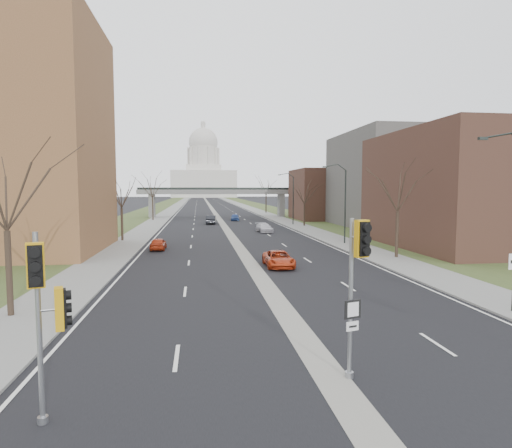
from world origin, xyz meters
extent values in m
plane|color=black|center=(0.00, 0.00, 0.00)|extent=(700.00, 700.00, 0.00)
cube|color=black|center=(0.00, 150.00, 0.01)|extent=(20.00, 600.00, 0.01)
cube|color=gray|center=(0.00, 150.00, 0.00)|extent=(1.20, 600.00, 0.02)
cube|color=gray|center=(12.00, 150.00, 0.06)|extent=(4.00, 600.00, 0.12)
cube|color=gray|center=(-12.00, 150.00, 0.06)|extent=(4.00, 600.00, 0.12)
cube|color=#2B3A1B|center=(18.00, 150.00, 0.05)|extent=(8.00, 600.00, 0.10)
cube|color=#2B3A1B|center=(-18.00, 150.00, 0.05)|extent=(8.00, 600.00, 0.10)
cube|color=#43291F|center=(24.00, 28.00, 6.00)|extent=(16.00, 20.00, 12.00)
cube|color=#55524E|center=(28.00, 52.00, 7.50)|extent=(18.00, 22.00, 15.00)
cube|color=#43291F|center=(22.00, 70.00, 5.00)|extent=(14.00, 14.00, 10.00)
cube|color=slate|center=(-14.00, 80.00, 2.50)|extent=(1.20, 2.50, 5.00)
cube|color=slate|center=(14.00, 80.00, 2.50)|extent=(1.20, 2.50, 5.00)
cube|color=slate|center=(0.00, 80.00, 5.50)|extent=(34.00, 3.00, 1.00)
cube|color=black|center=(0.00, 80.00, 6.20)|extent=(34.00, 0.15, 0.50)
cube|color=silver|center=(0.00, 320.00, 10.00)|extent=(48.00, 42.00, 20.00)
cube|color=silver|center=(0.00, 320.00, 22.00)|extent=(26.00, 26.00, 5.00)
cylinder|color=silver|center=(0.00, 320.00, 31.00)|extent=(22.00, 22.00, 14.00)
sphere|color=silver|center=(0.00, 320.00, 42.00)|extent=(22.00, 22.00, 22.00)
cylinder|color=silver|center=(0.00, 320.00, 53.50)|extent=(3.60, 3.60, 4.50)
cube|color=black|center=(9.50, 6.00, 8.47)|extent=(0.45, 0.18, 0.14)
cylinder|color=black|center=(11.80, 32.00, 4.12)|extent=(0.16, 0.16, 8.00)
cube|color=black|center=(9.50, 32.00, 8.47)|extent=(0.45, 0.18, 0.14)
cylinder|color=black|center=(11.80, 58.00, 4.12)|extent=(0.16, 0.16, 8.00)
cube|color=black|center=(9.50, 58.00, 8.47)|extent=(0.45, 0.18, 0.14)
cylinder|color=#382B21|center=(-13.00, 8.00, 2.12)|extent=(0.28, 0.28, 4.00)
cylinder|color=#382B21|center=(-13.00, 38.00, 2.00)|extent=(0.28, 0.28, 3.75)
cylinder|color=#382B21|center=(-13.00, 72.00, 2.25)|extent=(0.28, 0.28, 4.25)
cylinder|color=#382B21|center=(13.00, 22.00, 2.12)|extent=(0.28, 0.28, 4.00)
cylinder|color=#382B21|center=(13.00, 55.00, 1.87)|extent=(0.28, 0.28, 3.50)
cylinder|color=#382B21|center=(13.00, 95.00, 2.25)|extent=(0.28, 0.28, 4.25)
cylinder|color=gray|center=(-8.20, -1.90, 2.49)|extent=(0.13, 0.13, 4.98)
cylinder|color=gray|center=(-8.20, -1.90, 0.10)|extent=(0.27, 0.27, 0.19)
cube|color=#C08A0B|center=(-8.06, -2.36, 4.22)|extent=(0.50, 0.49, 1.10)
cube|color=#C08A0B|center=(-7.75, -1.76, 2.97)|extent=(0.49, 0.50, 1.10)
cylinder|color=gray|center=(0.58, -0.37, 2.57)|extent=(0.14, 0.14, 5.15)
cylinder|color=gray|center=(0.58, -0.37, 0.10)|extent=(0.28, 0.28, 0.20)
cube|color=#C08A0B|center=(0.72, -0.84, 4.55)|extent=(0.51, 0.49, 1.14)
cube|color=black|center=(0.58, -0.37, 2.28)|extent=(0.58, 0.20, 0.59)
cube|color=silver|center=(0.58, -0.37, 1.73)|extent=(0.44, 0.16, 0.30)
imported|color=#A62E13|center=(-8.20, 30.25, 0.62)|extent=(1.52, 3.65, 1.24)
imported|color=black|center=(-2.03, 61.80, 0.76)|extent=(1.88, 4.70, 1.52)
imported|color=#AF3212|center=(2.00, 19.36, 0.63)|extent=(2.13, 4.53, 1.25)
imported|color=#BBB9C2|center=(5.00, 46.32, 0.63)|extent=(2.31, 4.54, 1.26)
imported|color=navy|center=(2.83, 69.38, 0.67)|extent=(1.75, 3.98, 1.33)
camera|label=1|loc=(-4.16, -13.13, 6.04)|focal=30.00mm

